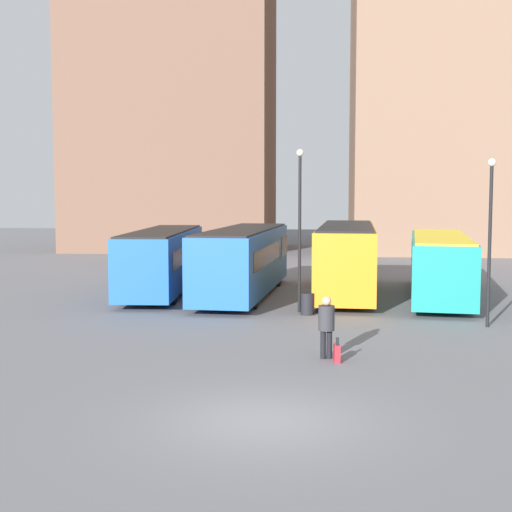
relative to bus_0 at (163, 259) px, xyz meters
name	(u,v)px	position (x,y,z in m)	size (l,w,h in m)	color
ground_plane	(263,421)	(6.44, -18.80, -1.64)	(160.00, 160.00, 0.00)	slate
building_block_left	(174,64)	(-5.22, 27.36, 14.04)	(16.51, 12.81, 31.36)	brown
building_block_right	(457,65)	(18.29, 27.36, 13.60)	(16.89, 14.18, 30.47)	#7F604C
bus_0	(163,259)	(0.00, 0.00, 0.00)	(3.05, 11.39, 3.00)	#1E56A3
bus_1	(244,259)	(3.95, -0.56, 0.06)	(3.39, 12.05, 3.12)	#1E56A3
bus_2	(347,257)	(8.71, 0.33, 0.14)	(3.06, 11.90, 3.27)	orange
bus_3	(440,264)	(12.89, -0.44, -0.08)	(3.87, 11.95, 2.85)	#19847F
traveler	(326,322)	(7.76, -13.02, -0.57)	(0.51, 0.51, 1.81)	black
suitcase	(337,353)	(8.05, -13.44, -1.38)	(0.20, 0.41, 0.74)	#B7232D
lamp_post_0	(490,229)	(13.47, -7.57, 1.84)	(0.28, 0.28, 5.95)	black
lamp_post_1	(300,218)	(6.69, -5.05, 2.11)	(0.28, 0.28, 6.46)	black
trash_bin	(307,304)	(7.02, -5.61, -1.21)	(0.52, 0.52, 0.85)	black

